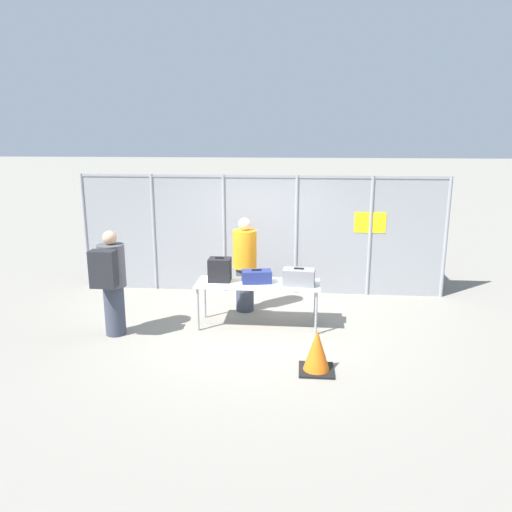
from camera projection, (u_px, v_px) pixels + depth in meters
The scene contains 10 objects.
ground_plane at pixel (249, 329), 8.18m from camera, with size 120.00×120.00×0.00m, color gray.
fence_section at pixel (261, 232), 9.85m from camera, with size 7.22×0.07×2.35m.
inspection_table at pixel (258, 286), 8.17m from camera, with size 2.02×0.70×0.75m.
suitcase_black at pixel (220, 270), 8.21m from camera, with size 0.36×0.30×0.41m.
suitcase_navy at pixel (257, 277), 8.14m from camera, with size 0.52×0.34×0.23m.
suitcase_grey at pixel (299, 277), 8.00m from camera, with size 0.53×0.34×0.29m.
traveler_hooded at pixel (111, 279), 7.71m from camera, with size 0.42×0.65×1.68m.
security_worker_near at pixel (245, 264), 8.85m from camera, with size 0.42×0.42×1.70m.
utility_trailer at pixel (370, 257), 11.18m from camera, with size 3.25×2.05×0.74m.
traffic_cone at pixel (317, 352), 6.67m from camera, with size 0.47×0.47×0.59m.
Camera 1 is at (0.81, -7.61, 3.12)m, focal length 35.00 mm.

